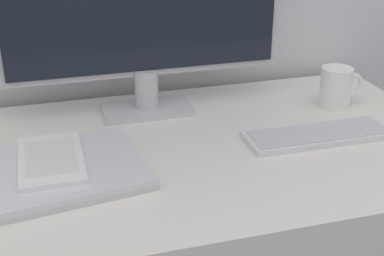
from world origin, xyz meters
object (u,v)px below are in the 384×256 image
(keyboard, at_px, (319,134))
(laptop, at_px, (45,174))
(coffee_mug, at_px, (337,87))
(ereader, at_px, (51,159))

(keyboard, height_order, laptop, laptop)
(laptop, height_order, coffee_mug, coffee_mug)
(laptop, bearing_deg, keyboard, 1.83)
(keyboard, xyz_separation_m, ereader, (-0.53, 0.00, 0.02))
(coffee_mug, bearing_deg, laptop, -166.41)
(coffee_mug, bearing_deg, ereader, -167.98)
(ereader, bearing_deg, coffee_mug, 12.02)
(ereader, bearing_deg, laptop, -121.04)
(laptop, xyz_separation_m, ereader, (0.01, 0.02, 0.02))
(keyboard, distance_m, laptop, 0.54)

